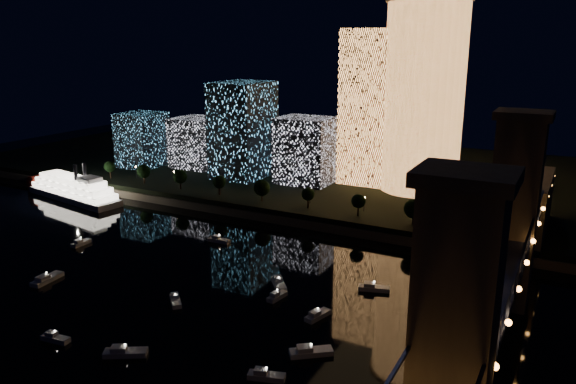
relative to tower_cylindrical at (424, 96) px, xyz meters
name	(u,v)px	position (x,y,z in m)	size (l,w,h in m)	color
ground	(183,330)	(-18.90, -135.23, -43.85)	(520.00, 520.00, 0.00)	black
far_bank	(392,177)	(-18.90, 24.77, -41.35)	(420.00, 160.00, 5.00)	black
seawall	(326,226)	(-18.90, -53.23, -42.35)	(420.00, 6.00, 3.00)	#6B5E4C
tower_cylindrical	(424,96)	(0.00, 0.00, 0.00)	(34.00, 34.00, 77.45)	#FFA151
tower_rectangular	(369,107)	(-24.12, 2.42, -6.01)	(20.65, 20.65, 65.69)	#FFA151
midrise_blocks	(228,138)	(-86.96, -13.00, -22.19)	(107.66, 33.49, 42.99)	white
truss_bridge	(477,324)	(46.10, -131.51, -27.60)	(13.00, 266.00, 50.00)	#17204A
riverboat	(70,188)	(-133.30, -66.63, -39.53)	(56.96, 20.43, 16.83)	silver
motorboats	(185,308)	(-24.36, -127.23, -43.04)	(103.88, 88.66, 2.78)	silver
esplanade_trees	(282,191)	(-39.83, -47.23, -33.38)	(165.99, 6.89, 8.94)	black
street_lamps	(261,187)	(-52.90, -41.23, -34.83)	(132.70, 0.70, 5.65)	black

